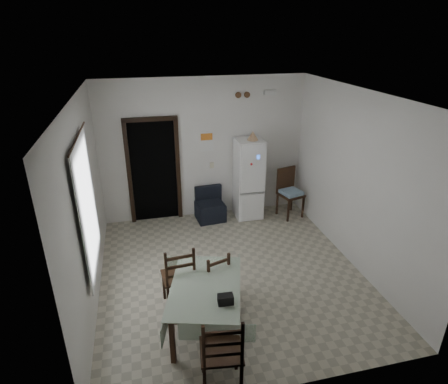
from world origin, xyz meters
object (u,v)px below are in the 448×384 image
dining_chair_far_left (178,275)px  dining_chair_near_head (221,349)px  fridge (249,179)px  corner_chair (291,193)px  dining_table (206,307)px  dining_chair_far_right (213,277)px  navy_seat (210,205)px

dining_chair_far_left → dining_chair_near_head: dining_chair_near_head is taller
fridge → dining_chair_far_left: (-1.79, -2.51, -0.33)m
corner_chair → dining_chair_near_head: size_ratio=0.98×
dining_table → dining_chair_far_right: size_ratio=1.53×
dining_chair_far_right → corner_chair: bearing=-151.0°
fridge → dining_chair_far_left: size_ratio=1.63×
corner_chair → dining_chair_near_head: (-2.37, -3.74, 0.01)m
corner_chair → dining_table: size_ratio=0.78×
fridge → dining_chair_far_right: (-1.30, -2.57, -0.41)m
fridge → navy_seat: bearing=179.8°
dining_table → dining_chair_far_right: dining_chair_far_right is taller
navy_seat → corner_chair: corner_chair is taller
corner_chair → dining_chair_near_head: bearing=-137.9°
navy_seat → dining_chair_near_head: dining_chair_near_head is taller
fridge → dining_chair_far_right: 2.91m
dining_chair_far_right → navy_seat: bearing=-118.6°
dining_table → dining_chair_near_head: dining_chair_near_head is taller
dining_table → dining_chair_far_left: (-0.29, 0.56, 0.17)m
fridge → dining_table: (-1.50, -3.07, -0.50)m
navy_seat → dining_chair_far_right: bearing=-105.8°
dining_chair_far_left → navy_seat: bearing=-116.1°
dining_chair_far_left → dining_chair_far_right: size_ratio=1.18×
dining_chair_far_left → dining_chair_near_head: 1.49m
corner_chair → dining_chair_far_left: size_ratio=1.01×
fridge → corner_chair: bearing=-15.1°
dining_chair_far_left → corner_chair: bearing=-144.5°
fridge → navy_seat: size_ratio=2.46×
fridge → dining_chair_near_head: (-1.50, -3.98, -0.31)m
fridge → dining_table: 3.45m
dining_chair_far_right → dining_chair_near_head: bearing=63.7°
navy_seat → dining_table: (-0.67, -3.07, 0.01)m
fridge → dining_chair_far_right: size_ratio=1.92×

